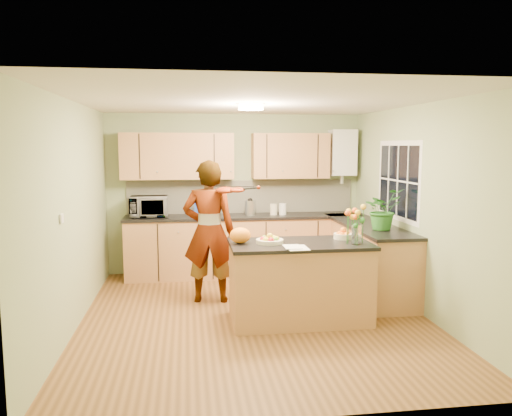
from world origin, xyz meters
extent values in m
plane|color=brown|center=(0.00, 0.00, 0.00)|extent=(4.50, 4.50, 0.00)
cube|color=silver|center=(0.00, 0.00, 2.50)|extent=(4.00, 4.50, 0.02)
cube|color=#92A374|center=(0.00, 2.25, 1.25)|extent=(4.00, 0.02, 2.50)
cube|color=#92A374|center=(0.00, -2.25, 1.25)|extent=(4.00, 0.02, 2.50)
cube|color=#92A374|center=(-2.00, 0.00, 1.25)|extent=(0.02, 4.50, 2.50)
cube|color=#92A374|center=(2.00, 0.00, 1.25)|extent=(0.02, 4.50, 2.50)
cube|color=#B47A48|center=(0.10, 1.95, 0.45)|extent=(3.60, 0.60, 0.90)
cube|color=black|center=(0.10, 1.94, 0.92)|extent=(3.64, 0.62, 0.04)
cube|color=#B47A48|center=(1.70, 0.85, 0.45)|extent=(0.60, 2.20, 0.90)
cube|color=black|center=(1.69, 0.85, 0.92)|extent=(0.62, 2.24, 0.04)
cube|color=beige|center=(0.10, 2.23, 1.20)|extent=(3.60, 0.02, 0.52)
cube|color=#B47A48|center=(-0.90, 2.08, 1.85)|extent=(1.70, 0.34, 0.70)
cube|color=#B47A48|center=(0.85, 2.08, 1.85)|extent=(1.20, 0.34, 0.70)
cube|color=white|center=(1.70, 2.09, 1.90)|extent=(0.40, 0.30, 0.72)
cylinder|color=silver|center=(1.70, 2.09, 1.50)|extent=(0.06, 0.06, 0.20)
cube|color=white|center=(1.99, 0.60, 1.55)|extent=(0.01, 1.30, 1.05)
cube|color=black|center=(1.99, 0.60, 1.55)|extent=(0.01, 1.18, 0.92)
cube|color=white|center=(-1.99, -0.60, 1.30)|extent=(0.02, 0.09, 0.09)
cylinder|color=#FFEABF|center=(0.00, 0.30, 2.46)|extent=(0.30, 0.30, 0.06)
cylinder|color=white|center=(0.00, 0.30, 2.49)|extent=(0.10, 0.10, 0.02)
cube|color=#B47A48|center=(0.50, -0.19, 0.44)|extent=(1.56, 0.78, 0.88)
cube|color=black|center=(0.50, -0.19, 0.90)|extent=(1.60, 0.82, 0.04)
cylinder|color=beige|center=(0.15, -0.19, 0.94)|extent=(0.31, 0.31, 0.05)
cylinder|color=beige|center=(1.05, -0.04, 0.95)|extent=(0.22, 0.22, 0.06)
cylinder|color=silver|center=(1.10, -0.37, 1.03)|extent=(0.11, 0.11, 0.22)
ellipsoid|color=orange|center=(-0.18, -0.14, 1.01)|extent=(0.28, 0.26, 0.18)
cube|color=white|center=(0.40, -0.49, 0.92)|extent=(0.22, 0.30, 0.01)
imported|color=#E0A989|center=(-0.49, 0.68, 0.92)|extent=(0.72, 0.52, 1.83)
imported|color=white|center=(-1.34, 1.97, 1.10)|extent=(0.57, 0.39, 0.31)
cube|color=#213D98|center=(-0.51, 1.94, 1.05)|extent=(0.31, 0.25, 0.23)
cylinder|color=silver|center=(0.20, 1.96, 1.05)|extent=(0.16, 0.16, 0.22)
sphere|color=black|center=(0.20, 1.96, 1.21)|extent=(0.08, 0.08, 0.08)
cylinder|color=beige|center=(0.56, 1.94, 1.02)|extent=(0.13, 0.13, 0.17)
cylinder|color=white|center=(0.71, 1.94, 1.03)|extent=(0.14, 0.14, 0.18)
imported|color=#276722|center=(1.70, 0.37, 1.20)|extent=(0.60, 0.57, 0.53)
camera|label=1|loc=(-0.76, -5.64, 2.01)|focal=35.00mm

